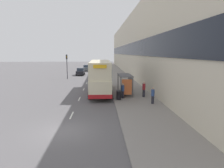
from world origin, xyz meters
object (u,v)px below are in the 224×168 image
at_px(traffic_light_far_kerb, 67,63).
at_px(double_decker_bus_near, 100,76).
at_px(litter_bin, 119,95).
at_px(pedestrian_at_shelter, 153,95).
at_px(pedestrian_1, 123,91).
at_px(car_0, 80,72).
at_px(pedestrian_3, 144,88).
at_px(bus_shelter, 127,81).
at_px(car_1, 86,68).
at_px(car_2, 102,64).
at_px(pedestrian_2, 144,89).

bearing_deg(traffic_light_far_kerb, double_decker_bus_near, -65.51).
bearing_deg(litter_bin, traffic_light_far_kerb, 114.65).
height_order(pedestrian_at_shelter, traffic_light_far_kerb, traffic_light_far_kerb).
bearing_deg(pedestrian_1, pedestrian_at_shelter, -44.54).
distance_m(car_0, pedestrian_3, 25.87).
relative_size(bus_shelter, pedestrian_at_shelter, 2.46).
bearing_deg(car_0, pedestrian_1, 106.29).
relative_size(car_1, pedestrian_3, 2.65).
height_order(car_2, pedestrian_at_shelter, pedestrian_at_shelter).
distance_m(bus_shelter, car_0, 25.18).
xyz_separation_m(pedestrian_at_shelter, pedestrian_1, (-2.82, 2.78, 0.01)).
distance_m(car_2, pedestrian_2, 60.81).
bearing_deg(bus_shelter, pedestrian_2, -35.90).
relative_size(pedestrian_1, pedestrian_3, 1.07).
relative_size(car_1, pedestrian_at_shelter, 2.51).
bearing_deg(car_0, car_1, -93.48).
bearing_deg(pedestrian_1, double_decker_bus_near, 125.68).
bearing_deg(car_0, bus_shelter, 108.96).
height_order(pedestrian_at_shelter, litter_bin, pedestrian_at_shelter).
distance_m(bus_shelter, litter_bin, 3.13).
height_order(double_decker_bus_near, traffic_light_far_kerb, traffic_light_far_kerb).
relative_size(car_1, pedestrian_2, 2.37).
xyz_separation_m(bus_shelter, traffic_light_far_kerb, (-10.17, 16.88, 1.52)).
xyz_separation_m(pedestrian_2, pedestrian_3, (0.32, 1.49, -0.10)).
height_order(double_decker_bus_near, car_2, double_decker_bus_near).
relative_size(car_0, car_2, 1.05).
relative_size(bus_shelter, double_decker_bus_near, 0.38).
distance_m(pedestrian_at_shelter, pedestrian_1, 3.96).
bearing_deg(pedestrian_2, double_decker_bus_near, 148.67).
distance_m(car_0, pedestrian_2, 27.12).
bearing_deg(pedestrian_3, litter_bin, -141.55).
bearing_deg(pedestrian_2, bus_shelter, 144.10).
relative_size(bus_shelter, traffic_light_far_kerb, 0.83).
relative_size(car_0, traffic_light_far_kerb, 0.82).
bearing_deg(car_0, car_2, -98.81).
xyz_separation_m(pedestrian_3, litter_bin, (-3.44, -2.74, -0.30)).
xyz_separation_m(pedestrian_3, traffic_light_far_kerb, (-12.39, 16.77, 2.43)).
bearing_deg(pedestrian_3, car_2, 94.74).
height_order(bus_shelter, car_1, bus_shelter).
distance_m(double_decker_bus_near, car_0, 22.59).
bearing_deg(pedestrian_3, pedestrian_at_shelter, -91.01).
relative_size(double_decker_bus_near, pedestrian_3, 6.86).
bearing_deg(pedestrian_1, traffic_light_far_kerb, 116.86).
bearing_deg(car_1, litter_bin, 99.48).
relative_size(pedestrian_2, litter_bin, 1.73).
relative_size(car_1, litter_bin, 4.09).
height_order(car_1, litter_bin, car_1).
bearing_deg(pedestrian_1, litter_bin, -125.13).
bearing_deg(car_0, pedestrian_3, 113.71).
bearing_deg(pedestrian_2, litter_bin, -158.37).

